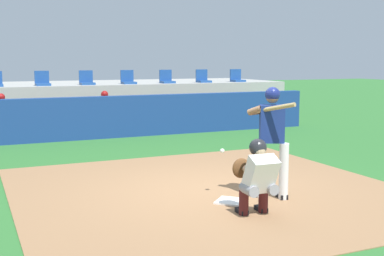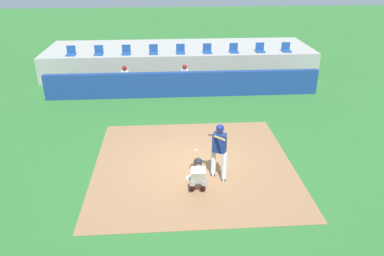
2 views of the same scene
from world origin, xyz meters
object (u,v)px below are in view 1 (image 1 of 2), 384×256
at_px(stadium_seat_4, 87,81).
at_px(stadium_seat_5, 128,80).
at_px(catcher_crouched, 257,175).
at_px(dugout_player_0, 2,116).
at_px(dugout_player_1, 106,112).
at_px(stadium_seat_3, 42,81).
at_px(stadium_seat_8, 237,78).
at_px(stadium_seat_7, 203,79).
at_px(stadium_seat_6, 167,79).
at_px(batter_at_plate, 271,135).
at_px(home_plate, 231,201).

xyz_separation_m(stadium_seat_4, stadium_seat_5, (1.44, 0.00, 0.00)).
distance_m(catcher_crouched, dugout_player_0, 9.34).
relative_size(dugout_player_0, dugout_player_1, 1.00).
distance_m(stadium_seat_3, stadium_seat_8, 7.22).
relative_size(stadium_seat_4, stadium_seat_7, 1.00).
bearing_deg(stadium_seat_6, stadium_seat_3, 180.00).
height_order(batter_at_plate, dugout_player_0, batter_at_plate).
relative_size(home_plate, stadium_seat_3, 0.92).
height_order(home_plate, stadium_seat_7, stadium_seat_7).
bearing_deg(stadium_seat_4, stadium_seat_6, 0.00).
distance_m(stadium_seat_3, stadium_seat_5, 2.89).
xyz_separation_m(stadium_seat_7, stadium_seat_8, (1.44, 0.00, 0.00)).
bearing_deg(stadium_seat_8, stadium_seat_6, 180.00).
height_order(home_plate, stadium_seat_6, stadium_seat_6).
bearing_deg(dugout_player_0, stadium_seat_7, 15.84).
relative_size(home_plate, batter_at_plate, 0.24).
bearing_deg(stadium_seat_8, dugout_player_0, -166.72).
distance_m(stadium_seat_4, stadium_seat_6, 2.89).
xyz_separation_m(home_plate, dugout_player_0, (-2.84, 8.14, 0.65)).
height_order(dugout_player_1, stadium_seat_6, stadium_seat_6).
height_order(batter_at_plate, stadium_seat_6, stadium_seat_6).
height_order(home_plate, stadium_seat_4, stadium_seat_4).
bearing_deg(stadium_seat_7, stadium_seat_5, 180.00).
distance_m(catcher_crouched, stadium_seat_5, 11.06).
bearing_deg(stadium_seat_3, stadium_seat_7, 0.00).
xyz_separation_m(batter_at_plate, stadium_seat_6, (2.20, 10.22, 0.50)).
bearing_deg(stadium_seat_3, home_plate, -81.92).
xyz_separation_m(stadium_seat_6, stadium_seat_7, (1.44, 0.00, 0.00)).
height_order(batter_at_plate, dugout_player_1, batter_at_plate).
distance_m(catcher_crouched, dugout_player_1, 8.89).
bearing_deg(home_plate, dugout_player_1, 89.19).
xyz_separation_m(stadium_seat_5, stadium_seat_8, (4.33, 0.00, 0.00)).
bearing_deg(catcher_crouched, stadium_seat_4, 90.01).
bearing_deg(catcher_crouched, stadium_seat_6, 75.20).
bearing_deg(home_plate, stadium_seat_5, 81.92).
bearing_deg(stadium_seat_7, home_plate, -113.06).
bearing_deg(stadium_seat_3, stadium_seat_6, 0.00).
distance_m(home_plate, stadium_seat_3, 10.39).
distance_m(batter_at_plate, dugout_player_0, 8.92).
height_order(stadium_seat_6, stadium_seat_7, same).
height_order(catcher_crouched, dugout_player_0, dugout_player_0).
bearing_deg(dugout_player_0, dugout_player_1, 0.00).
bearing_deg(stadium_seat_6, dugout_player_1, -143.74).
relative_size(catcher_crouched, stadium_seat_4, 3.17).
xyz_separation_m(dugout_player_0, dugout_player_1, (2.96, 0.00, 0.00)).
relative_size(dugout_player_0, stadium_seat_6, 2.71).
height_order(dugout_player_0, stadium_seat_7, stadium_seat_7).
bearing_deg(stadium_seat_4, dugout_player_1, -86.75).
bearing_deg(catcher_crouched, batter_at_plate, 45.83).
xyz_separation_m(home_plate, catcher_crouched, (0.00, -0.75, 0.58)).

